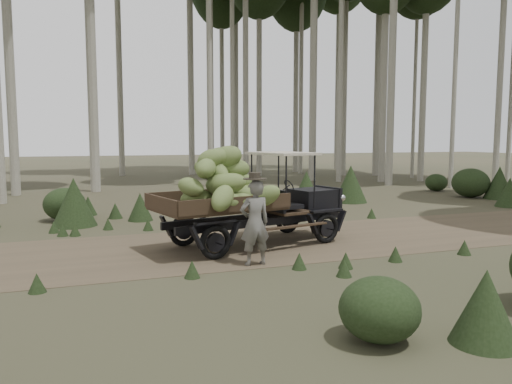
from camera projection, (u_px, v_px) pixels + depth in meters
ground at (312, 240)px, 11.45m from camera, size 120.00×120.00×0.00m
dirt_track at (312, 240)px, 11.45m from camera, size 70.00×4.00×0.01m
banana_truck at (238, 187)px, 10.42m from camera, size 4.59×2.69×2.24m
farmer at (255, 222)px, 9.07m from camera, size 0.59×0.44×1.71m
undergrowth at (384, 220)px, 10.89m from camera, size 22.20×20.50×1.35m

